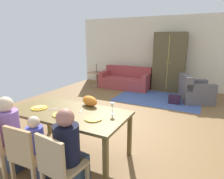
{
  "coord_description": "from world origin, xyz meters",
  "views": [
    {
      "loc": [
        1.61,
        -3.69,
        1.85
      ],
      "look_at": [
        -0.1,
        -0.25,
        0.85
      ],
      "focal_mm": 30.99,
      "sensor_mm": 36.0,
      "label": 1
    }
  ],
  "objects_px": {
    "plate_near_child": "(61,114)",
    "person_woman": "(70,155)",
    "dining_chair_man": "(0,144)",
    "armchair": "(194,91)",
    "plate_near_man": "(39,108)",
    "wine_glass": "(112,106)",
    "table_lamp": "(97,61)",
    "person_child": "(39,151)",
    "side_table": "(97,77)",
    "cat": "(90,101)",
    "dining_chair_child": "(28,153)",
    "dining_table": "(69,115)",
    "person_man": "(12,137)",
    "handbag": "(174,99)",
    "dining_chair_woman": "(59,165)",
    "couch": "(125,80)",
    "armoire": "(169,62)",
    "plate_near_woman": "(93,119)"
  },
  "relations": [
    {
      "from": "person_child",
      "to": "handbag",
      "type": "height_order",
      "value": "person_child"
    },
    {
      "from": "wine_glass",
      "to": "dining_table",
      "type": "bearing_deg",
      "value": -164.89
    },
    {
      "from": "dining_table",
      "to": "cat",
      "type": "relative_size",
      "value": 5.78
    },
    {
      "from": "dining_chair_child",
      "to": "dining_chair_woman",
      "type": "height_order",
      "value": "same"
    },
    {
      "from": "cat",
      "to": "armoire",
      "type": "height_order",
      "value": "armoire"
    },
    {
      "from": "wine_glass",
      "to": "side_table",
      "type": "xyz_separation_m",
      "value": [
        -2.77,
        4.18,
        -0.52
      ]
    },
    {
      "from": "dining_table",
      "to": "dining_chair_man",
      "type": "bearing_deg",
      "value": -121.9
    },
    {
      "from": "cat",
      "to": "handbag",
      "type": "height_order",
      "value": "cat"
    },
    {
      "from": "plate_near_woman",
      "to": "handbag",
      "type": "distance_m",
      "value": 3.66
    },
    {
      "from": "cat",
      "to": "armchair",
      "type": "bearing_deg",
      "value": 83.81
    },
    {
      "from": "plate_near_child",
      "to": "person_woman",
      "type": "relative_size",
      "value": 0.23
    },
    {
      "from": "armchair",
      "to": "handbag",
      "type": "height_order",
      "value": "armchair"
    },
    {
      "from": "person_man",
      "to": "handbag",
      "type": "bearing_deg",
      "value": 68.76
    },
    {
      "from": "dining_chair_child",
      "to": "cat",
      "type": "distance_m",
      "value": 1.25
    },
    {
      "from": "cat",
      "to": "dining_chair_child",
      "type": "bearing_deg",
      "value": -81.28
    },
    {
      "from": "plate_near_man",
      "to": "wine_glass",
      "type": "xyz_separation_m",
      "value": [
        1.18,
        0.3,
        0.12
      ]
    },
    {
      "from": "person_woman",
      "to": "armchair",
      "type": "height_order",
      "value": "person_woman"
    },
    {
      "from": "dining_chair_woman",
      "to": "cat",
      "type": "bearing_deg",
      "value": 106.37
    },
    {
      "from": "plate_near_woman",
      "to": "dining_chair_child",
      "type": "height_order",
      "value": "dining_chair_child"
    },
    {
      "from": "dining_chair_child",
      "to": "cat",
      "type": "height_order",
      "value": "cat"
    },
    {
      "from": "person_man",
      "to": "cat",
      "type": "xyz_separation_m",
      "value": [
        0.66,
        1.02,
        0.33
      ]
    },
    {
      "from": "dining_table",
      "to": "person_man",
      "type": "height_order",
      "value": "person_man"
    },
    {
      "from": "armoire",
      "to": "handbag",
      "type": "xyz_separation_m",
      "value": [
        0.49,
        -1.53,
        -0.92
      ]
    },
    {
      "from": "plate_near_man",
      "to": "cat",
      "type": "distance_m",
      "value": 0.82
    },
    {
      "from": "person_woman",
      "to": "handbag",
      "type": "distance_m",
      "value": 4.17
    },
    {
      "from": "table_lamp",
      "to": "armoire",
      "type": "bearing_deg",
      "value": 13.17
    },
    {
      "from": "plate_near_child",
      "to": "dining_chair_man",
      "type": "distance_m",
      "value": 0.87
    },
    {
      "from": "dining_chair_woman",
      "to": "couch",
      "type": "xyz_separation_m",
      "value": [
        -1.46,
        5.44,
        -0.19
      ]
    },
    {
      "from": "dining_chair_child",
      "to": "handbag",
      "type": "bearing_deg",
      "value": 75.75
    },
    {
      "from": "person_man",
      "to": "table_lamp",
      "type": "xyz_separation_m",
      "value": [
        -1.6,
        5.01,
        0.5
      ]
    },
    {
      "from": "wine_glass",
      "to": "armchair",
      "type": "distance_m",
      "value": 3.91
    },
    {
      "from": "cat",
      "to": "plate_near_child",
      "type": "bearing_deg",
      "value": -89.59
    },
    {
      "from": "couch",
      "to": "side_table",
      "type": "relative_size",
      "value": 3.28
    },
    {
      "from": "plate_near_man",
      "to": "person_child",
      "type": "relative_size",
      "value": 0.27
    },
    {
      "from": "dining_chair_woman",
      "to": "plate_near_man",
      "type": "bearing_deg",
      "value": 145.03
    },
    {
      "from": "dining_table",
      "to": "armchair",
      "type": "distance_m",
      "value": 4.26
    },
    {
      "from": "person_child",
      "to": "person_man",
      "type": "bearing_deg",
      "value": 179.42
    },
    {
      "from": "dining_chair_man",
      "to": "dining_chair_woman",
      "type": "height_order",
      "value": "same"
    },
    {
      "from": "dining_chair_child",
      "to": "armchair",
      "type": "relative_size",
      "value": 0.78
    },
    {
      "from": "dining_chair_man",
      "to": "wine_glass",
      "type": "bearing_deg",
      "value": 40.44
    },
    {
      "from": "armoire",
      "to": "handbag",
      "type": "relative_size",
      "value": 6.56
    },
    {
      "from": "person_man",
      "to": "side_table",
      "type": "height_order",
      "value": "person_man"
    },
    {
      "from": "person_child",
      "to": "side_table",
      "type": "bearing_deg",
      "value": 112.73
    },
    {
      "from": "plate_near_man",
      "to": "table_lamp",
      "type": "height_order",
      "value": "table_lamp"
    },
    {
      "from": "cat",
      "to": "plate_near_man",
      "type": "bearing_deg",
      "value": -127.82
    },
    {
      "from": "side_table",
      "to": "person_child",
      "type": "bearing_deg",
      "value": -67.27
    },
    {
      "from": "dining_chair_man",
      "to": "dining_chair_child",
      "type": "xyz_separation_m",
      "value": [
        0.52,
        -0.0,
        0.0
      ]
    },
    {
      "from": "dining_chair_woman",
      "to": "table_lamp",
      "type": "height_order",
      "value": "table_lamp"
    },
    {
      "from": "plate_near_man",
      "to": "dining_chair_man",
      "type": "height_order",
      "value": "dining_chair_man"
    },
    {
      "from": "dining_table",
      "to": "plate_near_child",
      "type": "bearing_deg",
      "value": -90.0
    }
  ]
}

